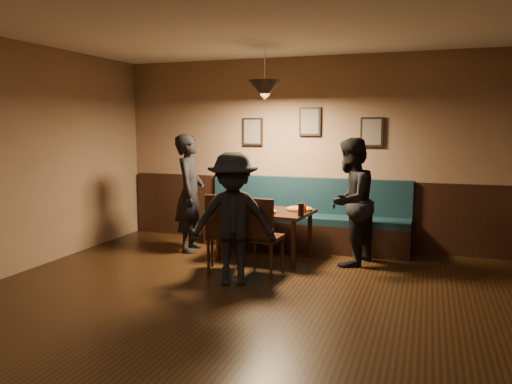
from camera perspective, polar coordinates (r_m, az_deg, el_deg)
floor at (r=4.53m, az=-4.50°, el=-15.65°), size 7.00×7.00×0.00m
wall_back at (r=7.51m, az=6.20°, el=4.57°), size 6.00×0.00×6.00m
wainscot at (r=7.58m, az=6.05°, el=-2.25°), size 5.88×0.06×1.00m
booth_bench at (r=7.32m, az=5.57°, el=-2.59°), size 3.00×0.60×1.00m
picture_left at (r=7.72m, az=-0.38°, el=6.92°), size 0.32×0.04×0.42m
picture_center at (r=7.47m, az=6.20°, el=8.01°), size 0.32×0.04×0.42m
picture_right at (r=7.32m, az=13.11°, el=6.70°), size 0.32×0.04×0.42m
pendant_lamp at (r=6.64m, az=1.01°, el=11.58°), size 0.44×0.44×0.25m
dining_table at (r=6.78m, az=0.98°, el=-4.83°), size 1.31×0.92×0.66m
chair_near_left at (r=6.16m, az=-3.56°, el=-4.59°), size 0.54×0.54×0.98m
chair_near_right at (r=6.00m, az=0.78°, el=-5.02°), size 0.45×0.45×0.95m
diner_left at (r=7.16m, az=-7.57°, el=-0.12°), size 0.54×0.69×1.67m
diner_right at (r=6.50m, az=10.71°, el=-1.11°), size 0.82×0.94×1.64m
diner_front at (r=5.61m, az=-2.64°, el=-3.08°), size 1.11×0.87×1.50m
pizza_a at (r=6.94m, az=-2.10°, el=-1.61°), size 0.34×0.34×0.04m
pizza_b at (r=6.49m, az=0.85°, el=-2.23°), size 0.41×0.41×0.04m
pizza_c at (r=6.71m, az=4.97°, el=-1.93°), size 0.43×0.43×0.04m
soda_glass at (r=6.25m, az=5.16°, el=-2.04°), size 0.09×0.09×0.17m
tabasco_bottle at (r=6.47m, az=5.61°, el=-1.87°), size 0.04×0.04×0.13m
napkin_a at (r=7.14m, az=-2.47°, el=-1.47°), size 0.19×0.19×0.01m
napkin_b at (r=6.61m, az=-4.30°, el=-2.21°), size 0.20×0.20×0.01m
cutlery_set at (r=6.39m, az=0.35°, el=-2.55°), size 0.17×0.02×0.00m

